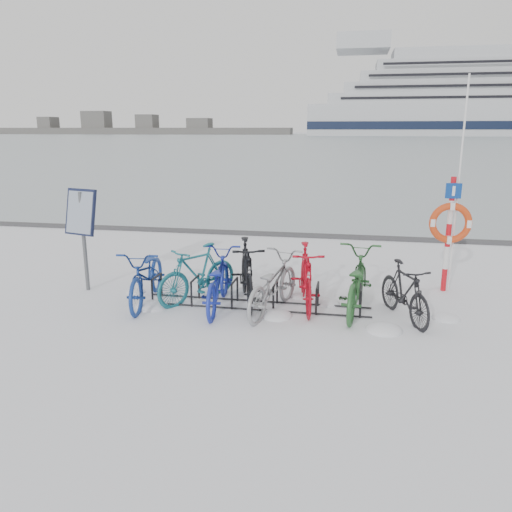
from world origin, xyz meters
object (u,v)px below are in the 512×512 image
lifebuoy_station (450,223)px  cruise_ferry (490,102)px  bike_rack (255,296)px  info_board (81,218)px

lifebuoy_station → cruise_ferry: size_ratio=0.03×
bike_rack → lifebuoy_station: size_ratio=1.02×
info_board → lifebuoy_station: size_ratio=0.49×
bike_rack → cruise_ferry: 229.50m
bike_rack → info_board: bearing=175.2°
bike_rack → lifebuoy_station: (3.39, 1.46, 1.14)m
info_board → cruise_ferry: size_ratio=0.01×
cruise_ferry → info_board: bearing=-105.3°
bike_rack → cruise_ferry: size_ratio=0.03×
lifebuoy_station → cruise_ferry: bearing=76.3°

